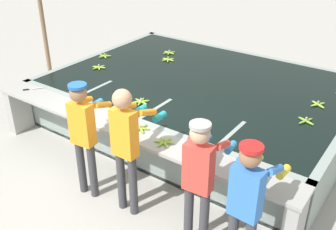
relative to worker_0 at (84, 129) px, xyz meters
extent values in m
plane|color=#A3A099|center=(0.20, 0.32, -1.01)|extent=(80.00, 80.00, 0.00)
cube|color=gray|center=(0.20, 2.66, -0.98)|extent=(5.18, 3.77, 0.06)
cube|color=gray|center=(0.20, 0.83, -0.59)|extent=(5.18, 0.12, 0.85)
cube|color=gray|center=(0.20, 4.49, -0.59)|extent=(5.18, 0.12, 0.85)
cube|color=gray|center=(-2.33, 2.66, -0.59)|extent=(0.12, 3.77, 0.85)
cube|color=black|center=(0.20, 2.66, -0.56)|extent=(4.94, 3.53, 0.78)
cube|color=gray|center=(-1.09, 1.29, -0.59)|extent=(0.06, 0.80, 0.85)
cube|color=gray|center=(0.20, 1.29, -0.59)|extent=(0.06, 0.80, 0.85)
cube|color=gray|center=(1.50, 1.29, -0.59)|extent=(0.06, 0.80, 0.85)
cube|color=#9E9E99|center=(0.20, 0.55, -0.19)|extent=(5.18, 0.45, 0.05)
cube|color=#9E9E99|center=(-2.29, 0.55, -0.61)|extent=(0.16, 0.41, 0.80)
cube|color=#9E9E99|center=(2.69, 0.55, -0.61)|extent=(0.16, 0.41, 0.80)
cylinder|color=#38383D|center=(-0.10, -0.04, -0.60)|extent=(0.11, 0.11, 0.82)
cylinder|color=#38383D|center=(0.10, -0.02, -0.60)|extent=(0.11, 0.11, 0.82)
cube|color=orange|center=(0.00, -0.03, 0.10)|extent=(0.33, 0.20, 0.58)
sphere|color=#896042|center=(0.00, -0.03, 0.53)|extent=(0.22, 0.22, 0.22)
cylinder|color=#1E5199|center=(0.00, -0.03, 0.63)|extent=(0.23, 0.23, 0.04)
cylinder|color=orange|center=(-0.18, 0.20, 0.31)|extent=(0.11, 0.32, 0.18)
cylinder|color=teal|center=(-0.20, 0.45, 0.14)|extent=(0.10, 0.21, 0.08)
cylinder|color=orange|center=(0.14, 0.23, 0.31)|extent=(0.11, 0.32, 0.18)
cylinder|color=teal|center=(0.12, 0.48, 0.14)|extent=(0.10, 0.21, 0.08)
cylinder|color=#38383D|center=(0.58, 0.02, -0.58)|extent=(0.11, 0.11, 0.87)
cylinder|color=#38383D|center=(0.78, 0.02, -0.58)|extent=(0.11, 0.11, 0.87)
cube|color=orange|center=(0.68, 0.02, 0.17)|extent=(0.32, 0.17, 0.62)
sphere|color=tan|center=(0.68, 0.02, 0.62)|extent=(0.24, 0.24, 0.24)
cylinder|color=orange|center=(0.52, 0.27, 0.39)|extent=(0.08, 0.31, 0.18)
cylinder|color=teal|center=(0.52, 0.52, 0.23)|extent=(0.08, 0.20, 0.08)
cylinder|color=orange|center=(0.84, 0.27, 0.39)|extent=(0.08, 0.31, 0.18)
cylinder|color=teal|center=(0.84, 0.52, 0.23)|extent=(0.08, 0.20, 0.08)
cylinder|color=#38383D|center=(1.62, 0.02, -0.61)|extent=(0.11, 0.11, 0.81)
cylinder|color=#38383D|center=(1.82, 0.04, -0.61)|extent=(0.11, 0.11, 0.81)
cube|color=#DB3D33|center=(1.72, 0.03, 0.08)|extent=(0.33, 0.20, 0.57)
sphere|color=tan|center=(1.72, 0.03, 0.51)|extent=(0.22, 0.22, 0.22)
cylinder|color=#9E9E99|center=(1.72, 0.03, 0.61)|extent=(0.23, 0.23, 0.04)
cylinder|color=#DB3D33|center=(1.54, 0.27, 0.29)|extent=(0.11, 0.31, 0.18)
cylinder|color=teal|center=(1.52, 0.52, 0.12)|extent=(0.10, 0.21, 0.08)
cylinder|color=#DB3D33|center=(1.86, 0.29, 0.29)|extent=(0.11, 0.31, 0.18)
cylinder|color=teal|center=(1.84, 0.54, 0.12)|extent=(0.10, 0.21, 0.08)
cube|color=blue|center=(2.32, -0.05, 0.09)|extent=(0.33, 0.19, 0.58)
sphere|color=#896042|center=(2.32, -0.05, 0.51)|extent=(0.22, 0.22, 0.22)
cylinder|color=red|center=(2.32, -0.05, 0.61)|extent=(0.23, 0.23, 0.04)
cylinder|color=blue|center=(2.18, 0.21, 0.29)|extent=(0.10, 0.31, 0.18)
cylinder|color=gold|center=(2.19, 0.45, 0.12)|extent=(0.10, 0.20, 0.08)
cylinder|color=blue|center=(2.50, 0.19, 0.29)|extent=(0.10, 0.31, 0.18)
cylinder|color=gold|center=(2.51, 0.44, 0.12)|extent=(0.10, 0.20, 0.08)
ellipsoid|color=#8CB738|center=(-2.09, 2.51, -0.15)|extent=(0.08, 0.17, 0.04)
ellipsoid|color=#8CB738|center=(-2.03, 2.53, -0.15)|extent=(0.16, 0.12, 0.04)
ellipsoid|color=#8CB738|center=(-2.04, 2.59, -0.15)|extent=(0.16, 0.13, 0.04)
ellipsoid|color=#8CB738|center=(-2.10, 2.61, -0.15)|extent=(0.09, 0.17, 0.04)
ellipsoid|color=#8CB738|center=(-2.14, 2.56, -0.15)|extent=(0.17, 0.04, 0.04)
cylinder|color=tan|center=(-2.08, 2.56, -0.11)|extent=(0.03, 0.03, 0.04)
ellipsoid|color=#8CB738|center=(-1.76, 2.06, -0.15)|extent=(0.15, 0.14, 0.04)
ellipsoid|color=#8CB738|center=(-1.77, 2.01, -0.15)|extent=(0.17, 0.09, 0.04)
ellipsoid|color=#8CB738|center=(-1.73, 1.97, -0.15)|extent=(0.07, 0.17, 0.04)
ellipsoid|color=#8CB738|center=(-1.68, 1.99, -0.15)|extent=(0.15, 0.14, 0.04)
ellipsoid|color=#8CB738|center=(-1.67, 2.04, -0.15)|extent=(0.17, 0.09, 0.04)
ellipsoid|color=#8CB738|center=(-1.71, 2.08, -0.15)|extent=(0.07, 0.17, 0.04)
cylinder|color=tan|center=(-1.72, 2.02, -0.11)|extent=(0.03, 0.03, 0.04)
ellipsoid|color=#8CB738|center=(-0.13, 1.37, -0.15)|extent=(0.09, 0.17, 0.04)
ellipsoid|color=#8CB738|center=(-0.17, 1.33, -0.15)|extent=(0.17, 0.07, 0.04)
ellipsoid|color=#8CB738|center=(-0.15, 1.28, -0.15)|extent=(0.14, 0.15, 0.04)
ellipsoid|color=#8CB738|center=(-0.10, 1.27, -0.15)|extent=(0.09, 0.17, 0.04)
ellipsoid|color=#8CB738|center=(-0.06, 1.31, -0.15)|extent=(0.17, 0.07, 0.04)
ellipsoid|color=#8CB738|center=(-0.08, 1.36, -0.15)|extent=(0.14, 0.15, 0.04)
cylinder|color=tan|center=(-0.12, 1.32, -0.11)|extent=(0.03, 0.03, 0.04)
ellipsoid|color=#8CB738|center=(2.15, 2.86, -0.15)|extent=(0.16, 0.12, 0.04)
ellipsoid|color=#8CB738|center=(2.17, 2.79, -0.15)|extent=(0.12, 0.16, 0.04)
ellipsoid|color=#8CB738|center=(2.24, 2.80, -0.15)|extent=(0.16, 0.12, 0.04)
ellipsoid|color=#8CB738|center=(2.23, 2.88, -0.15)|extent=(0.12, 0.16, 0.04)
cylinder|color=tan|center=(2.20, 2.83, -0.11)|extent=(0.03, 0.03, 0.04)
ellipsoid|color=#93BC3D|center=(-0.83, 3.15, -0.15)|extent=(0.17, 0.04, 0.04)
ellipsoid|color=#93BC3D|center=(-0.86, 3.20, -0.15)|extent=(0.11, 0.17, 0.04)
ellipsoid|color=#93BC3D|center=(-0.92, 3.19, -0.15)|extent=(0.12, 0.16, 0.04)
ellipsoid|color=#93BC3D|center=(-0.94, 3.15, -0.15)|extent=(0.17, 0.04, 0.04)
ellipsoid|color=#93BC3D|center=(-0.91, 3.10, -0.15)|extent=(0.11, 0.17, 0.04)
ellipsoid|color=#93BC3D|center=(-0.86, 3.10, -0.15)|extent=(0.12, 0.16, 0.04)
cylinder|color=tan|center=(-0.89, 3.15, -0.11)|extent=(0.03, 0.03, 0.04)
ellipsoid|color=#7FAD33|center=(-1.14, 3.46, -0.15)|extent=(0.13, 0.16, 0.04)
ellipsoid|color=#7FAD33|center=(-1.09, 3.45, -0.15)|extent=(0.10, 0.17, 0.04)
ellipsoid|color=#7FAD33|center=(-1.06, 3.50, -0.15)|extent=(0.17, 0.05, 0.04)
ellipsoid|color=#7FAD33|center=(-1.08, 3.55, -0.15)|extent=(0.13, 0.16, 0.04)
ellipsoid|color=#7FAD33|center=(-1.14, 3.55, -0.15)|extent=(0.10, 0.17, 0.04)
ellipsoid|color=#7FAD33|center=(-1.17, 3.51, -0.15)|extent=(0.17, 0.05, 0.04)
cylinder|color=tan|center=(-1.11, 3.50, -0.11)|extent=(0.03, 0.03, 0.04)
ellipsoid|color=#75A333|center=(2.24, 2.24, -0.15)|extent=(0.10, 0.17, 0.04)
ellipsoid|color=#75A333|center=(2.17, 2.22, -0.15)|extent=(0.17, 0.10, 0.04)
ellipsoid|color=#75A333|center=(2.20, 2.14, -0.15)|extent=(0.10, 0.17, 0.04)
ellipsoid|color=#75A333|center=(2.27, 2.17, -0.15)|extent=(0.17, 0.10, 0.04)
cylinder|color=tan|center=(2.22, 2.19, -0.11)|extent=(0.03, 0.03, 0.04)
ellipsoid|color=#8CB738|center=(0.85, 0.57, -0.15)|extent=(0.16, 0.13, 0.04)
ellipsoid|color=#8CB738|center=(0.85, 0.52, -0.15)|extent=(0.17, 0.10, 0.04)
ellipsoid|color=#8CB738|center=(0.89, 0.49, -0.15)|extent=(0.05, 0.17, 0.04)
ellipsoid|color=#8CB738|center=(0.94, 0.51, -0.15)|extent=(0.16, 0.13, 0.04)
ellipsoid|color=#8CB738|center=(0.95, 0.56, -0.15)|extent=(0.17, 0.10, 0.04)
ellipsoid|color=#8CB738|center=(0.90, 0.60, -0.15)|extent=(0.05, 0.17, 0.04)
cylinder|color=tan|center=(0.90, 0.54, -0.11)|extent=(0.03, 0.03, 0.04)
ellipsoid|color=#7FAD33|center=(0.41, 0.59, -0.15)|extent=(0.05, 0.17, 0.04)
ellipsoid|color=#7FAD33|center=(0.46, 0.61, -0.15)|extent=(0.16, 0.13, 0.04)
ellipsoid|color=#7FAD33|center=(0.47, 0.67, -0.15)|extent=(0.17, 0.11, 0.04)
ellipsoid|color=#7FAD33|center=(0.42, 0.70, -0.15)|extent=(0.05, 0.17, 0.04)
ellipsoid|color=#7FAD33|center=(0.37, 0.67, -0.15)|extent=(0.16, 0.13, 0.04)
ellipsoid|color=#7FAD33|center=(0.37, 0.62, -0.15)|extent=(0.17, 0.11, 0.04)
cylinder|color=tan|center=(0.42, 0.64, -0.11)|extent=(0.03, 0.03, 0.04)
cube|color=silver|center=(-1.88, 0.72, -0.16)|extent=(0.14, 0.18, 0.00)
cube|color=black|center=(-1.99, 0.56, -0.16)|extent=(0.08, 0.10, 0.02)
cylinder|color=#846647|center=(-3.34, 2.10, 0.59)|extent=(0.09, 0.09, 3.20)
camera|label=1|loc=(3.46, -2.98, 2.57)|focal=42.00mm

